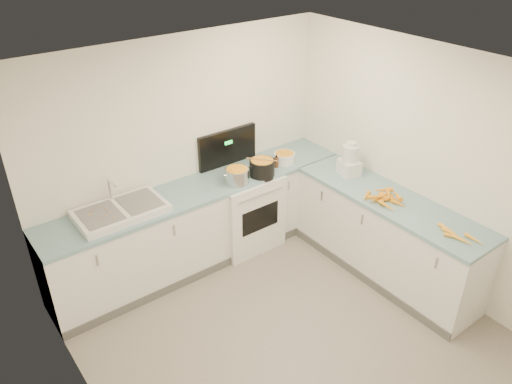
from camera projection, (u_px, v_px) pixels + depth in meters
floor at (301, 346)px, 4.65m from camera, size 3.50×4.00×0.00m
ceiling at (318, 86)px, 3.39m from camera, size 3.50×4.00×0.00m
wall_back at (184, 151)px, 5.40m from camera, size 3.50×0.00×2.50m
wall_left at (100, 334)px, 3.11m from camera, size 0.00×4.00×2.50m
wall_right at (440, 175)px, 4.93m from camera, size 0.00×4.00×2.50m
counter_back at (202, 223)px, 5.58m from camera, size 3.50×0.62×0.94m
counter_right at (386, 236)px, 5.37m from camera, size 0.62×2.20×0.94m
stove at (243, 208)px, 5.86m from camera, size 0.76×0.65×1.36m
sink at (121, 211)px, 4.86m from camera, size 0.86×0.52×0.31m
steel_pot at (237, 177)px, 5.39m from camera, size 0.33×0.33×0.19m
black_pot at (262, 168)px, 5.55m from camera, size 0.37×0.37×0.20m
wooden_spoon at (262, 160)px, 5.49m from camera, size 0.24×0.28×0.01m
mixing_bowl at (284, 158)px, 5.83m from camera, size 0.31×0.31×0.12m
extract_bottle at (276, 162)px, 5.72m from camera, size 0.05×0.05×0.12m
spice_jar at (290, 161)px, 5.79m from camera, size 0.05×0.05×0.09m
food_processor at (350, 161)px, 5.51m from camera, size 0.24×0.27×0.39m
carrot_pile at (384, 197)px, 5.09m from camera, size 0.41×0.43×0.09m
peeled_carrots at (458, 235)px, 4.53m from camera, size 0.19×0.43×0.04m
peelings at (101, 214)px, 4.74m from camera, size 0.21×0.27×0.01m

